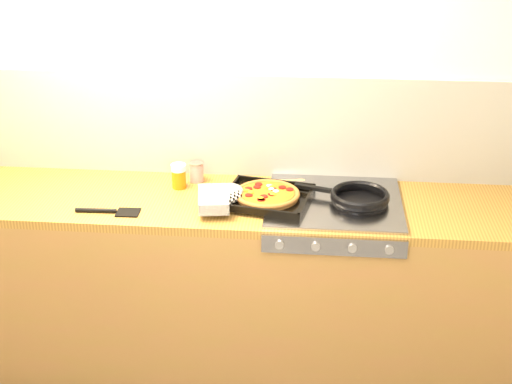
# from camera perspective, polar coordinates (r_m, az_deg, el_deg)

# --- Properties ---
(room_shell) EXTENTS (3.20, 3.20, 3.20)m
(room_shell) POSITION_cam_1_polar(r_m,az_deg,el_deg) (3.40, -1.19, 5.29)
(room_shell) COLOR white
(room_shell) RESTS_ON ground
(counter_run) EXTENTS (3.20, 0.62, 0.90)m
(counter_run) POSITION_cam_1_polar(r_m,az_deg,el_deg) (3.45, -1.63, -7.37)
(counter_run) COLOR brown
(counter_run) RESTS_ON ground
(stovetop) EXTENTS (0.60, 0.56, 0.02)m
(stovetop) POSITION_cam_1_polar(r_m,az_deg,el_deg) (3.21, 6.27, -0.83)
(stovetop) COLOR #929297
(stovetop) RESTS_ON counter_run
(pizza_on_tray) EXTENTS (0.52, 0.41, 0.06)m
(pizza_on_tray) POSITION_cam_1_polar(r_m,az_deg,el_deg) (3.17, -0.27, -0.29)
(pizza_on_tray) COLOR black
(pizza_on_tray) RESTS_ON stovetop
(frying_pan) EXTENTS (0.46, 0.33, 0.04)m
(frying_pan) POSITION_cam_1_polar(r_m,az_deg,el_deg) (3.19, 8.20, -0.43)
(frying_pan) COLOR black
(frying_pan) RESTS_ON stovetop
(tomato_can) EXTENTS (0.09, 0.09, 0.10)m
(tomato_can) POSITION_cam_1_polar(r_m,az_deg,el_deg) (3.40, -4.79, 1.60)
(tomato_can) COLOR #A10D1B
(tomato_can) RESTS_ON counter_run
(juice_glass) EXTENTS (0.08, 0.08, 0.12)m
(juice_glass) POSITION_cam_1_polar(r_m,az_deg,el_deg) (3.34, -6.20, 1.29)
(juice_glass) COLOR #D6610C
(juice_glass) RESTS_ON counter_run
(wooden_spoon) EXTENTS (0.30, 0.06, 0.02)m
(wooden_spoon) POSITION_cam_1_polar(r_m,az_deg,el_deg) (3.39, 2.02, 0.88)
(wooden_spoon) COLOR #A27645
(wooden_spoon) RESTS_ON counter_run
(black_spatula) EXTENTS (0.28, 0.09, 0.02)m
(black_spatula) POSITION_cam_1_polar(r_m,az_deg,el_deg) (3.17, -11.66, -1.52)
(black_spatula) COLOR black
(black_spatula) RESTS_ON counter_run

